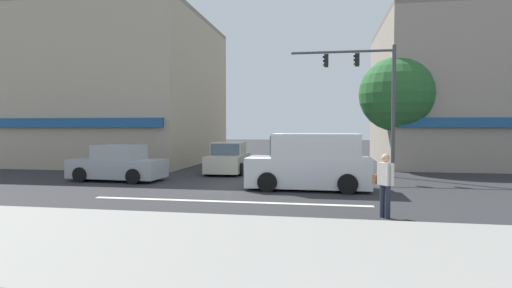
# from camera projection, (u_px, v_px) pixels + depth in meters

# --- Properties ---
(ground_plane) EXTENTS (120.00, 120.00, 0.00)m
(ground_plane) POSITION_uv_depth(u_px,v_px,m) (248.00, 186.00, 16.06)
(ground_plane) COLOR #2B2B2D
(lane_marking_stripe) EXTENTS (9.00, 0.24, 0.01)m
(lane_marking_stripe) POSITION_uv_depth(u_px,v_px,m) (227.00, 202.00, 12.62)
(lane_marking_stripe) COLOR silver
(lane_marking_stripe) RESTS_ON ground
(sidewalk_curb) EXTENTS (40.00, 5.00, 0.16)m
(sidewalk_curb) POSITION_uv_depth(u_px,v_px,m) (164.00, 245.00, 7.69)
(sidewalk_curb) COLOR gray
(sidewalk_curb) RESTS_ON ground
(building_left_block) EXTENTS (13.69, 12.10, 9.63)m
(building_left_block) POSITION_uv_depth(u_px,v_px,m) (109.00, 92.00, 27.58)
(building_left_block) COLOR tan
(building_left_block) RESTS_ON ground
(building_right_corner) EXTENTS (10.79, 11.05, 9.09)m
(building_right_corner) POSITION_uv_depth(u_px,v_px,m) (467.00, 93.00, 25.37)
(building_right_corner) COLOR gray
(building_right_corner) RESTS_ON ground
(street_tree) EXTENTS (4.06, 4.06, 6.19)m
(street_tree) POSITION_uv_depth(u_px,v_px,m) (397.00, 94.00, 21.78)
(street_tree) COLOR #4C3823
(street_tree) RESTS_ON ground
(utility_pole_near_left) EXTENTS (1.40, 0.22, 8.73)m
(utility_pole_near_left) POSITION_uv_depth(u_px,v_px,m) (140.00, 88.00, 22.20)
(utility_pole_near_left) COLOR brown
(utility_pole_near_left) RESTS_ON ground
(traffic_light_mast) EXTENTS (4.89, 0.25, 6.20)m
(traffic_light_mast) POSITION_uv_depth(u_px,v_px,m) (372.00, 89.00, 18.83)
(traffic_light_mast) COLOR #47474C
(traffic_light_mast) RESTS_ON ground
(sedan_crossing_center) EXTENTS (2.09, 4.21, 1.58)m
(sedan_crossing_center) POSITION_uv_depth(u_px,v_px,m) (297.00, 154.00, 24.27)
(sedan_crossing_center) COLOR #1E6033
(sedan_crossing_center) RESTS_ON ground
(van_approaching_near) EXTENTS (4.60, 2.04, 2.11)m
(van_approaching_near) POSITION_uv_depth(u_px,v_px,m) (311.00, 163.00, 15.11)
(van_approaching_near) COLOR silver
(van_approaching_near) RESTS_ON ground
(sedan_crossing_rightbound) EXTENTS (2.02, 4.17, 1.58)m
(sedan_crossing_rightbound) POSITION_uv_depth(u_px,v_px,m) (228.00, 159.00, 20.69)
(sedan_crossing_rightbound) COLOR #B7B29E
(sedan_crossing_rightbound) RESTS_ON ground
(sedan_crossing_leftbound) EXTENTS (4.20, 2.08, 1.58)m
(sedan_crossing_leftbound) POSITION_uv_depth(u_px,v_px,m) (118.00, 165.00, 17.59)
(sedan_crossing_leftbound) COLOR #999EA3
(sedan_crossing_leftbound) RESTS_ON ground
(pedestrian_foreground_with_bag) EXTENTS (0.50, 0.65, 1.67)m
(pedestrian_foreground_with_bag) POSITION_uv_depth(u_px,v_px,m) (385.00, 181.00, 10.33)
(pedestrian_foreground_with_bag) COLOR #232838
(pedestrian_foreground_with_bag) RESTS_ON ground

